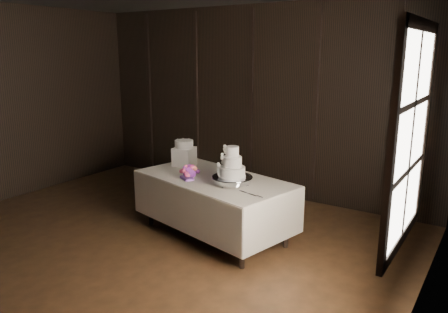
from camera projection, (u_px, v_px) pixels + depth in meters
room at (71, 134)px, 4.20m from camera, size 6.08×7.08×3.08m
window at (412, 138)px, 2.98m from camera, size 0.06×1.16×1.56m
display_table at (214, 204)px, 5.47m from camera, size 2.17×1.46×0.76m
cake_stand at (232, 180)px, 5.11m from camera, size 0.63×0.63×0.09m
wedding_cake at (230, 165)px, 5.07m from camera, size 0.35×0.30×0.36m
bouquet at (190, 171)px, 5.43m from camera, size 0.45×0.49×0.19m
box_pedestal at (184, 157)px, 5.95m from camera, size 0.30×0.30×0.25m
small_cake at (184, 144)px, 5.91m from camera, size 0.27×0.27×0.10m
cake_knife at (248, 193)px, 4.77m from camera, size 0.36×0.12×0.01m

